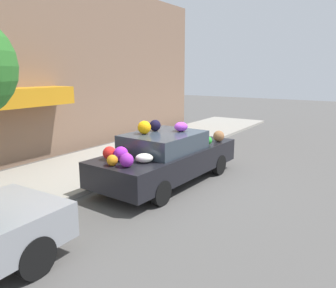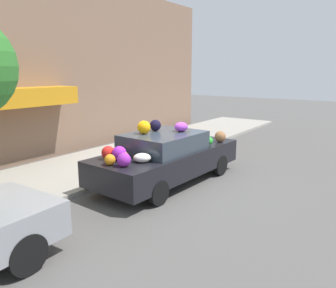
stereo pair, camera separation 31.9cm
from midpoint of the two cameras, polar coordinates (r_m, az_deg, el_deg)
ground_plane at (r=8.97m, az=0.84°, el=-6.53°), size 60.00×60.00×0.00m
sidewalk_curb at (r=10.65m, az=-11.20°, el=-3.37°), size 24.00×3.20×0.12m
building_facade at (r=11.94m, az=-19.63°, el=12.46°), size 18.00×1.20×6.23m
fire_hydrant at (r=11.38m, az=0.92°, el=-0.03°), size 0.20×0.20×0.70m
art_car at (r=8.70m, az=0.81°, el=-2.08°), size 4.56×1.96×1.71m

